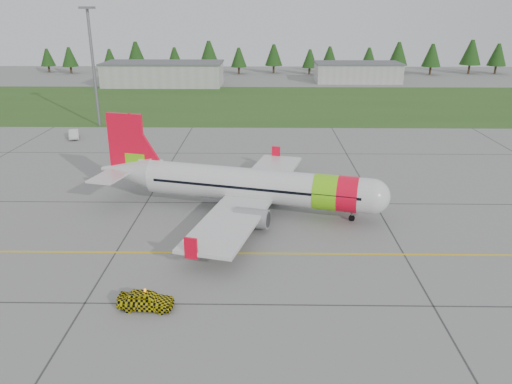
{
  "coord_description": "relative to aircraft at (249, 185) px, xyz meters",
  "views": [
    {
      "loc": [
        -2.18,
        -30.74,
        19.87
      ],
      "look_at": [
        -2.9,
        14.81,
        3.19
      ],
      "focal_mm": 35.0,
      "sensor_mm": 36.0,
      "label": 1
    }
  ],
  "objects": [
    {
      "name": "ground",
      "position": [
        3.64,
        -18.0,
        -2.75
      ],
      "size": [
        320.0,
        320.0,
        0.0
      ],
      "primitive_type": "plane",
      "color": "gray",
      "rests_on": "ground"
    },
    {
      "name": "aircraft",
      "position": [
        0.0,
        0.0,
        0.0
      ],
      "size": [
        30.92,
        29.1,
        9.54
      ],
      "rotation": [
        0.0,
        0.0,
        -0.26
      ],
      "color": "silver",
      "rests_on": "ground"
    },
    {
      "name": "follow_me_car",
      "position": [
        -6.79,
        -18.55,
        -0.76
      ],
      "size": [
        1.47,
        1.7,
        3.98
      ],
      "primitive_type": "imported",
      "rotation": [
        0.0,
        0.0,
        1.5
      ],
      "color": "yellow",
      "rests_on": "ground"
    },
    {
      "name": "service_van",
      "position": [
        -29.7,
        30.8,
        -0.56
      ],
      "size": [
        1.91,
        1.85,
        4.38
      ],
      "primitive_type": "imported",
      "rotation": [
        0.0,
        0.0,
        0.33
      ],
      "color": "silver",
      "rests_on": "ground"
    },
    {
      "name": "grass_strip",
      "position": [
        3.64,
        64.0,
        -2.74
      ],
      "size": [
        320.0,
        50.0,
        0.03
      ],
      "primitive_type": "cube",
      "color": "#30561E",
      "rests_on": "ground"
    },
    {
      "name": "taxi_guideline",
      "position": [
        3.64,
        -10.0,
        -2.74
      ],
      "size": [
        120.0,
        0.25,
        0.02
      ],
      "primitive_type": "cube",
      "color": "gold",
      "rests_on": "ground"
    },
    {
      "name": "hangar_west",
      "position": [
        -26.36,
        92.0,
        0.25
      ],
      "size": [
        32.0,
        14.0,
        6.0
      ],
      "primitive_type": "cube",
      "color": "#A8A8A3",
      "rests_on": "ground"
    },
    {
      "name": "hangar_east",
      "position": [
        28.64,
        100.0,
        -0.15
      ],
      "size": [
        24.0,
        12.0,
        5.2
      ],
      "primitive_type": "cube",
      "color": "#A8A8A3",
      "rests_on": "ground"
    },
    {
      "name": "floodlight_mast",
      "position": [
        -28.36,
        40.0,
        7.25
      ],
      "size": [
        0.5,
        0.5,
        20.0
      ],
      "primitive_type": "cylinder",
      "color": "slate",
      "rests_on": "ground"
    },
    {
      "name": "treeline",
      "position": [
        3.64,
        120.0,
        2.25
      ],
      "size": [
        160.0,
        8.0,
        10.0
      ],
      "primitive_type": null,
      "color": "#1C3F14",
      "rests_on": "ground"
    }
  ]
}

